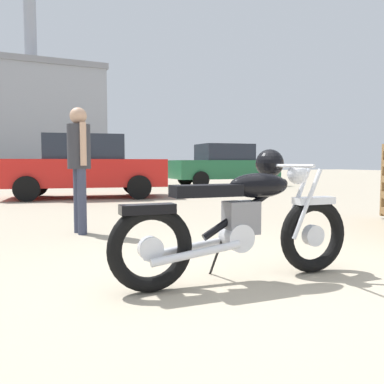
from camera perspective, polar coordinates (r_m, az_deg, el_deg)
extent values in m
plane|color=tan|center=(3.18, 7.14, -13.13)|extent=(80.00, 80.00, 0.00)
torus|color=black|center=(3.64, 16.66, -5.87)|extent=(0.64, 0.14, 0.64)
cylinder|color=silver|center=(3.64, 16.66, -5.87)|extent=(0.18, 0.09, 0.18)
torus|color=black|center=(2.98, -5.84, -7.93)|extent=(0.64, 0.14, 0.64)
cylinder|color=silver|center=(2.98, -5.84, -7.93)|extent=(0.18, 0.09, 0.18)
cube|color=silver|center=(3.60, 16.76, -1.16)|extent=(0.37, 0.15, 0.06)
cube|color=black|center=(2.92, -6.26, -2.39)|extent=(0.41, 0.15, 0.07)
cylinder|color=silver|center=(3.58, 14.43, -1.41)|extent=(0.29, 0.05, 0.58)
cylinder|color=silver|center=(3.46, 15.89, -1.62)|extent=(0.29, 0.05, 0.58)
sphere|color=silver|center=(3.48, 14.62, 2.44)|extent=(0.17, 0.17, 0.17)
cylinder|color=silver|center=(3.43, 13.56, 3.61)|extent=(0.06, 0.62, 0.03)
sphere|color=black|center=(3.68, 10.86, 3.99)|extent=(0.25, 0.25, 0.25)
cylinder|color=black|center=(3.24, 7.60, -2.34)|extent=(0.76, 0.09, 0.47)
ellipsoid|color=black|center=(3.28, 9.40, 0.91)|extent=(0.53, 0.24, 0.20)
cube|color=black|center=(3.07, 2.02, 0.19)|extent=(0.55, 0.23, 0.09)
cube|color=slate|center=(3.22, 6.91, -3.58)|extent=(0.27, 0.19, 0.26)
cylinder|color=silver|center=(3.23, 6.26, -6.26)|extent=(0.23, 0.21, 0.22)
cylinder|color=silver|center=(3.18, -0.73, -7.88)|extent=(0.70, 0.09, 0.14)
cylinder|color=silver|center=(3.00, 0.66, -8.62)|extent=(0.70, 0.09, 0.14)
cylinder|color=black|center=(3.37, 3.34, -9.26)|extent=(0.03, 0.24, 0.33)
cube|color=brown|center=(7.48, 25.38, 1.52)|extent=(0.12, 0.13, 1.20)
cylinder|color=#383D51|center=(5.48, -15.21, -1.35)|extent=(0.12, 0.12, 0.86)
cylinder|color=#383D51|center=(5.65, -15.74, -1.20)|extent=(0.12, 0.12, 0.86)
cylinder|color=#333338|center=(5.54, -15.63, 6.16)|extent=(0.30, 0.30, 0.58)
cylinder|color=tan|center=(5.36, -15.05, 6.55)|extent=(0.08, 0.08, 0.55)
cylinder|color=tan|center=(5.73, -16.18, 6.37)|extent=(0.08, 0.08, 0.55)
sphere|color=tan|center=(5.57, -15.71, 10.27)|extent=(0.22, 0.22, 0.22)
cylinder|color=black|center=(10.52, -22.23, 0.41)|extent=(0.65, 0.32, 0.62)
cylinder|color=black|center=(12.22, -21.01, 0.93)|extent=(0.65, 0.32, 0.62)
cylinder|color=black|center=(10.46, -7.45, 0.67)|extent=(0.65, 0.32, 0.62)
cylinder|color=black|center=(12.17, -8.30, 1.14)|extent=(0.65, 0.32, 0.62)
cube|color=red|center=(11.25, -14.79, 2.64)|extent=(4.45, 2.49, 0.72)
cube|color=#232833|center=(11.25, -14.86, 6.11)|extent=(2.26, 1.91, 0.64)
cylinder|color=black|center=(18.23, -10.46, 2.08)|extent=(0.62, 0.27, 0.60)
cylinder|color=black|center=(16.60, -9.85, 1.89)|extent=(0.62, 0.27, 0.60)
cylinder|color=black|center=(18.13, -18.03, 1.93)|extent=(0.62, 0.27, 0.60)
cylinder|color=black|center=(16.49, -18.16, 1.73)|extent=(0.62, 0.27, 0.60)
cube|color=black|center=(17.31, -14.14, 3.17)|extent=(4.09, 2.16, 0.76)
cube|color=#232833|center=(17.31, -15.02, 5.61)|extent=(2.58, 1.83, 0.72)
cylinder|color=black|center=(17.66, 7.35, 2.08)|extent=(0.63, 0.25, 0.62)
cylinder|color=black|center=(16.16, 10.18, 1.86)|extent=(0.63, 0.25, 0.62)
cylinder|color=black|center=(16.58, -0.95, 1.98)|extent=(0.63, 0.25, 0.62)
cylinder|color=black|center=(14.97, 1.23, 1.75)|extent=(0.63, 0.25, 0.62)
cube|color=#23663D|center=(16.28, 4.55, 3.20)|extent=(4.32, 2.02, 0.72)
cube|color=#232833|center=(16.28, 4.56, 5.59)|extent=(2.11, 1.70, 0.64)
cylinder|color=#9EA0A8|center=(41.94, -21.87, 22.03)|extent=(1.10, 1.10, 9.94)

